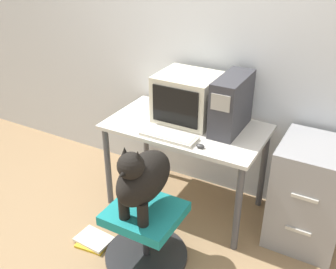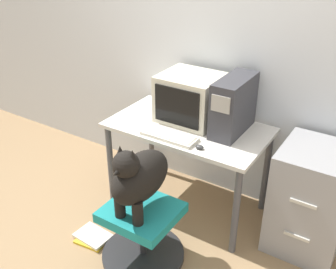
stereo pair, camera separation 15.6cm
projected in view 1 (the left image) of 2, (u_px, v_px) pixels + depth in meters
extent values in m
plane|color=#937551|center=(165.00, 227.00, 3.13)|extent=(12.00, 12.00, 0.00)
cube|color=silver|center=(211.00, 43.00, 3.10)|extent=(8.00, 0.05, 2.60)
cube|color=silver|center=(186.00, 127.00, 3.05)|extent=(1.23, 0.69, 0.03)
cylinder|color=#4C4C51|center=(108.00, 167.00, 3.24)|extent=(0.05, 0.05, 0.72)
cylinder|color=#4C4C51|center=(238.00, 209.00, 2.76)|extent=(0.05, 0.05, 0.72)
cylinder|color=#4C4C51|center=(146.00, 137.00, 3.70)|extent=(0.05, 0.05, 0.72)
cylinder|color=#4C4C51|center=(263.00, 169.00, 3.22)|extent=(0.05, 0.05, 0.72)
cube|color=beige|center=(188.00, 97.00, 3.06)|extent=(0.46, 0.41, 0.37)
cube|color=black|center=(175.00, 107.00, 2.90)|extent=(0.38, 0.01, 0.29)
cube|color=#333338|center=(232.00, 104.00, 2.89)|extent=(0.19, 0.46, 0.42)
cube|color=#9E998E|center=(220.00, 103.00, 2.67)|extent=(0.14, 0.01, 0.12)
cube|color=beige|center=(169.00, 136.00, 2.86)|extent=(0.42, 0.16, 0.02)
cube|color=beige|center=(169.00, 134.00, 2.86)|extent=(0.39, 0.13, 0.00)
ellipsoid|color=#333333|center=(200.00, 146.00, 2.73)|extent=(0.06, 0.04, 0.03)
cylinder|color=#262628|center=(146.00, 255.00, 2.83)|extent=(0.59, 0.59, 0.04)
cylinder|color=#262628|center=(146.00, 236.00, 2.75)|extent=(0.05, 0.05, 0.33)
cube|color=teal|center=(145.00, 213.00, 2.65)|extent=(0.48, 0.45, 0.07)
ellipsoid|color=black|center=(144.00, 178.00, 2.52)|extent=(0.26, 0.51, 0.32)
cylinder|color=black|center=(124.00, 207.00, 2.52)|extent=(0.07, 0.07, 0.17)
cylinder|color=black|center=(143.00, 214.00, 2.46)|extent=(0.07, 0.07, 0.17)
sphere|color=black|center=(131.00, 166.00, 2.33)|extent=(0.17, 0.17, 0.17)
cone|color=black|center=(124.00, 174.00, 2.28)|extent=(0.08, 0.08, 0.08)
cone|color=black|center=(125.00, 153.00, 2.33)|extent=(0.06, 0.06, 0.08)
cone|color=black|center=(138.00, 157.00, 2.29)|extent=(0.06, 0.06, 0.08)
torus|color=blue|center=(133.00, 173.00, 2.38)|extent=(0.12, 0.12, 0.02)
cube|color=gray|center=(309.00, 194.00, 2.85)|extent=(0.50, 0.53, 0.80)
cube|color=beige|center=(305.00, 198.00, 2.58)|extent=(0.17, 0.01, 0.02)
cube|color=beige|center=(298.00, 231.00, 2.71)|extent=(0.17, 0.01, 0.02)
cube|color=gold|center=(94.00, 242.00, 2.96)|extent=(0.25, 0.22, 0.02)
cube|color=silver|center=(94.00, 239.00, 2.97)|extent=(0.27, 0.20, 0.02)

